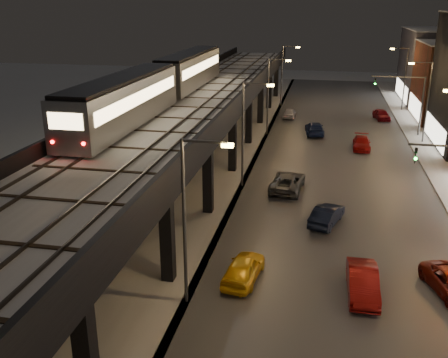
{
  "coord_description": "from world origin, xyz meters",
  "views": [
    {
      "loc": [
        5.77,
        -8.98,
        15.09
      ],
      "look_at": [
        0.17,
        18.78,
        5.0
      ],
      "focal_mm": 40.0,
      "sensor_mm": 36.0,
      "label": 1
    }
  ],
  "objects_px": {
    "car_near_white": "(327,216)",
    "car_onc_silver": "(363,283)",
    "car_mid_dark": "(315,129)",
    "car_far_white": "(290,113)",
    "car_mid_silver": "(288,182)",
    "car_onc_white": "(362,144)",
    "car_onc_red": "(382,115)",
    "subway_train": "(163,82)",
    "car_taxi": "(243,269)"
  },
  "relations": [
    {
      "from": "car_near_white",
      "to": "car_onc_silver",
      "type": "xyz_separation_m",
      "value": [
        1.97,
        -8.92,
        0.04
      ]
    },
    {
      "from": "car_mid_dark",
      "to": "car_far_white",
      "type": "distance_m",
      "value": 9.24
    },
    {
      "from": "car_mid_silver",
      "to": "car_onc_white",
      "type": "xyz_separation_m",
      "value": [
        6.84,
        14.14,
        -0.09
      ]
    },
    {
      "from": "car_near_white",
      "to": "car_mid_dark",
      "type": "bearing_deg",
      "value": -69.16
    },
    {
      "from": "car_near_white",
      "to": "car_onc_white",
      "type": "relative_size",
      "value": 0.95
    },
    {
      "from": "car_onc_white",
      "to": "car_onc_red",
      "type": "height_order",
      "value": "car_onc_red"
    },
    {
      "from": "subway_train",
      "to": "car_mid_dark",
      "type": "relative_size",
      "value": 7.06
    },
    {
      "from": "car_far_white",
      "to": "car_onc_silver",
      "type": "height_order",
      "value": "car_onc_silver"
    },
    {
      "from": "subway_train",
      "to": "car_onc_red",
      "type": "xyz_separation_m",
      "value": [
        22.0,
        25.93,
        -7.64
      ]
    },
    {
      "from": "car_far_white",
      "to": "car_onc_red",
      "type": "relative_size",
      "value": 0.96
    },
    {
      "from": "car_near_white",
      "to": "car_onc_red",
      "type": "height_order",
      "value": "car_near_white"
    },
    {
      "from": "car_onc_white",
      "to": "car_onc_red",
      "type": "bearing_deg",
      "value": 78.92
    },
    {
      "from": "car_mid_dark",
      "to": "car_far_white",
      "type": "xyz_separation_m",
      "value": [
        -3.6,
        8.51,
        -0.06
      ]
    },
    {
      "from": "subway_train",
      "to": "car_taxi",
      "type": "relative_size",
      "value": 8.27
    },
    {
      "from": "car_mid_silver",
      "to": "car_onc_white",
      "type": "bearing_deg",
      "value": -110.57
    },
    {
      "from": "car_onc_silver",
      "to": "subway_train",
      "type": "bearing_deg",
      "value": 131.53
    },
    {
      "from": "subway_train",
      "to": "car_onc_red",
      "type": "relative_size",
      "value": 8.74
    },
    {
      "from": "car_far_white",
      "to": "car_onc_silver",
      "type": "xyz_separation_m",
      "value": [
        7.19,
        -43.17,
        0.07
      ]
    },
    {
      "from": "car_near_white",
      "to": "car_far_white",
      "type": "xyz_separation_m",
      "value": [
        -5.22,
        34.26,
        -0.03
      ]
    },
    {
      "from": "car_mid_silver",
      "to": "car_mid_dark",
      "type": "relative_size",
      "value": 1.06
    },
    {
      "from": "car_taxi",
      "to": "car_onc_silver",
      "type": "bearing_deg",
      "value": -175.04
    },
    {
      "from": "car_near_white",
      "to": "car_onc_silver",
      "type": "bearing_deg",
      "value": 119.68
    },
    {
      "from": "car_onc_silver",
      "to": "car_onc_white",
      "type": "relative_size",
      "value": 1.01
    },
    {
      "from": "subway_train",
      "to": "car_onc_silver",
      "type": "xyz_separation_m",
      "value": [
        16.98,
        -18.52,
        -7.59
      ]
    },
    {
      "from": "car_near_white",
      "to": "car_far_white",
      "type": "height_order",
      "value": "car_near_white"
    },
    {
      "from": "car_near_white",
      "to": "car_onc_silver",
      "type": "relative_size",
      "value": 0.94
    },
    {
      "from": "car_far_white",
      "to": "car_onc_white",
      "type": "distance_m",
      "value": 16.35
    },
    {
      "from": "car_onc_silver",
      "to": "car_onc_red",
      "type": "distance_m",
      "value": 44.74
    },
    {
      "from": "subway_train",
      "to": "car_far_white",
      "type": "bearing_deg",
      "value": 68.34
    },
    {
      "from": "car_taxi",
      "to": "car_mid_silver",
      "type": "height_order",
      "value": "car_mid_silver"
    },
    {
      "from": "car_mid_silver",
      "to": "subway_train",
      "type": "bearing_deg",
      "value": -10.45
    },
    {
      "from": "subway_train",
      "to": "car_onc_red",
      "type": "distance_m",
      "value": 34.85
    },
    {
      "from": "car_taxi",
      "to": "car_far_white",
      "type": "height_order",
      "value": "car_taxi"
    },
    {
      "from": "car_mid_dark",
      "to": "car_onc_silver",
      "type": "relative_size",
      "value": 1.12
    },
    {
      "from": "car_taxi",
      "to": "car_near_white",
      "type": "relative_size",
      "value": 1.02
    },
    {
      "from": "car_near_white",
      "to": "subway_train",
      "type": "bearing_deg",
      "value": -15.39
    },
    {
      "from": "car_onc_silver",
      "to": "car_onc_red",
      "type": "relative_size",
      "value": 1.1
    },
    {
      "from": "car_taxi",
      "to": "car_mid_dark",
      "type": "xyz_separation_m",
      "value": [
        2.97,
        34.46,
        -0.0
      ]
    },
    {
      "from": "car_onc_white",
      "to": "car_far_white",
      "type": "bearing_deg",
      "value": 124.21
    },
    {
      "from": "car_far_white",
      "to": "car_near_white",
      "type": "bearing_deg",
      "value": 101.11
    },
    {
      "from": "car_taxi",
      "to": "car_near_white",
      "type": "distance_m",
      "value": 9.85
    },
    {
      "from": "car_mid_dark",
      "to": "car_mid_silver",
      "type": "bearing_deg",
      "value": 79.15
    },
    {
      "from": "car_far_white",
      "to": "car_onc_silver",
      "type": "bearing_deg",
      "value": 101.9
    },
    {
      "from": "car_near_white",
      "to": "car_onc_red",
      "type": "bearing_deg",
      "value": -83.89
    },
    {
      "from": "car_onc_white",
      "to": "car_mid_silver",
      "type": "bearing_deg",
      "value": -114.06
    },
    {
      "from": "car_mid_dark",
      "to": "car_far_white",
      "type": "height_order",
      "value": "car_mid_dark"
    },
    {
      "from": "car_near_white",
      "to": "car_mid_silver",
      "type": "distance_m",
      "value": 7.12
    },
    {
      "from": "car_near_white",
      "to": "car_mid_silver",
      "type": "bearing_deg",
      "value": -45.23
    },
    {
      "from": "car_near_white",
      "to": "car_onc_red",
      "type": "distance_m",
      "value": 36.22
    },
    {
      "from": "car_taxi",
      "to": "car_near_white",
      "type": "bearing_deg",
      "value": -111.07
    }
  ]
}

